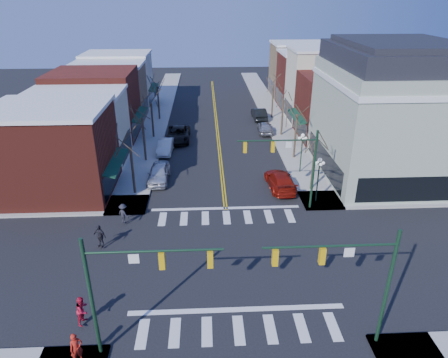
{
  "coord_description": "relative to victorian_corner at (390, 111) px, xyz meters",
  "views": [
    {
      "loc": [
        -1.66,
        -22.86,
        17.34
      ],
      "look_at": [
        -0.14,
        7.91,
        2.8
      ],
      "focal_mm": 32.0,
      "sensor_mm": 36.0,
      "label": 1
    }
  ],
  "objects": [
    {
      "name": "tree_left_c",
      "position": [
        -24.9,
        12.5,
        -4.38
      ],
      "size": [
        0.24,
        0.24,
        4.55
      ],
      "primitive_type": "cylinder",
      "color": "#382B21",
      "rests_on": "ground"
    },
    {
      "name": "bldg_left_stucco_b",
      "position": [
        -32.0,
        29.0,
        -2.56
      ],
      "size": [
        10.0,
        8.0,
        8.2
      ],
      "primitive_type": "cube",
      "color": "beige",
      "rests_on": "ground"
    },
    {
      "name": "tree_right_b",
      "position": [
        -8.1,
        4.5,
        -4.07
      ],
      "size": [
        0.24,
        0.24,
        5.18
      ],
      "primitive_type": "cylinder",
      "color": "#382B21",
      "rests_on": "ground"
    },
    {
      "name": "bldg_right_tan",
      "position": [
        -1.0,
        34.5,
        -2.16
      ],
      "size": [
        10.0,
        8.0,
        9.0
      ],
      "primitive_type": "cube",
      "color": "#9D7E57",
      "rests_on": "ground"
    },
    {
      "name": "pedestrian_red_a",
      "position": [
        -24.89,
        -22.47,
        -5.62
      ],
      "size": [
        0.77,
        0.73,
        1.77
      ],
      "primitive_type": "imported",
      "rotation": [
        0.0,
        0.0,
        0.64
      ],
      "color": "#AD1C12",
      "rests_on": "sidewalk_left"
    },
    {
      "name": "tree_right_a",
      "position": [
        -8.1,
        -3.5,
        -4.35
      ],
      "size": [
        0.24,
        0.24,
        4.62
      ],
      "primitive_type": "cylinder",
      "color": "#382B21",
      "rests_on": "ground"
    },
    {
      "name": "tree_right_d",
      "position": [
        -8.1,
        20.5,
        -4.17
      ],
      "size": [
        0.24,
        0.24,
        4.97
      ],
      "primitive_type": "cylinder",
      "color": "#382B21",
      "rests_on": "ground"
    },
    {
      "name": "car_right_mid",
      "position": [
        -10.1,
        13.69,
        -5.88
      ],
      "size": [
        1.92,
        4.57,
        1.55
      ],
      "primitive_type": "imported",
      "rotation": [
        0.0,
        0.0,
        3.12
      ],
      "color": "#A2A2A6",
      "rests_on": "ground"
    },
    {
      "name": "traffic_mast_near_left",
      "position": [
        -22.05,
        -21.9,
        -1.95
      ],
      "size": [
        6.6,
        0.28,
        7.2
      ],
      "color": "#14331E",
      "rests_on": "ground"
    },
    {
      "name": "sidewalk_left",
      "position": [
        -25.25,
        5.5,
        -6.58
      ],
      "size": [
        3.5,
        70.0,
        0.15
      ],
      "primitive_type": "cube",
      "color": "#9E9B93",
      "rests_on": "ground"
    },
    {
      "name": "traffic_mast_far_right",
      "position": [
        -10.95,
        -7.1,
        -1.95
      ],
      "size": [
        6.6,
        0.28,
        7.2
      ],
      "color": "#14331E",
      "rests_on": "ground"
    },
    {
      "name": "pedestrian_dark_b",
      "position": [
        -24.93,
        -8.95,
        -5.66
      ],
      "size": [
        1.26,
        1.17,
        1.7
      ],
      "primitive_type": "imported",
      "rotation": [
        0.0,
        0.0,
        2.48
      ],
      "color": "black",
      "rests_on": "sidewalk_left"
    },
    {
      "name": "tree_left_d",
      "position": [
        -24.9,
        20.5,
        -4.21
      ],
      "size": [
        0.24,
        0.24,
        4.9
      ],
      "primitive_type": "cylinder",
      "color": "#382B21",
      "rests_on": "ground"
    },
    {
      "name": "car_left_far",
      "position": [
        -21.59,
        11.19,
        -5.8
      ],
      "size": [
        2.88,
        6.18,
        1.71
      ],
      "primitive_type": "imported",
      "rotation": [
        0.0,
        0.0,
        -0.01
      ],
      "color": "black",
      "rests_on": "ground"
    },
    {
      "name": "tree_left_a",
      "position": [
        -24.9,
        -3.5,
        -4.28
      ],
      "size": [
        0.24,
        0.24,
        4.76
      ],
      "primitive_type": "cylinder",
      "color": "#382B21",
      "rests_on": "ground"
    },
    {
      "name": "sidewalk_right",
      "position": [
        -7.75,
        5.5,
        -6.58
      ],
      "size": [
        3.5,
        70.0,
        0.15
      ],
      "primitive_type": "cube",
      "color": "#9E9B93",
      "rests_on": "ground"
    },
    {
      "name": "bldg_left_brick_b",
      "position": [
        -32.0,
        13.0,
        -2.41
      ],
      "size": [
        10.0,
        9.0,
        8.5
      ],
      "primitive_type": "cube",
      "color": "maroon",
      "rests_on": "ground"
    },
    {
      "name": "pedestrian_red_b",
      "position": [
        -25.29,
        -19.8,
        -5.61
      ],
      "size": [
        0.88,
        1.02,
        1.8
      ],
      "primitive_type": "imported",
      "rotation": [
        0.0,
        0.0,
        1.32
      ],
      "color": "#BA132E",
      "rests_on": "sidewalk_left"
    },
    {
      "name": "tree_left_b",
      "position": [
        -24.9,
        4.5,
        -4.14
      ],
      "size": [
        0.24,
        0.24,
        5.04
      ],
      "primitive_type": "cylinder",
      "color": "#382B21",
      "rests_on": "ground"
    },
    {
      "name": "lamppost_midblock",
      "position": [
        -8.3,
        0.5,
        -3.7
      ],
      "size": [
        0.36,
        0.36,
        4.33
      ],
      "color": "#14331E",
      "rests_on": "ground"
    },
    {
      "name": "pedestrian_dark_a",
      "position": [
        -26.07,
        -12.24,
        -5.6
      ],
      "size": [
        1.15,
        0.88,
        1.82
      ],
      "primitive_type": "imported",
      "rotation": [
        0.0,
        0.0,
        -0.47
      ],
      "color": "black",
      "rests_on": "sidewalk_left"
    },
    {
      "name": "bldg_right_stucco",
      "position": [
        -1.0,
        19.0,
        -1.66
      ],
      "size": [
        10.0,
        7.0,
        10.0
      ],
      "primitive_type": "cube",
      "color": "beige",
      "rests_on": "ground"
    },
    {
      "name": "ground",
      "position": [
        -16.5,
        -14.5,
        -6.66
      ],
      "size": [
        160.0,
        160.0,
        0.0
      ],
      "primitive_type": "plane",
      "color": "black",
      "rests_on": "ground"
    },
    {
      "name": "bldg_right_brick_b",
      "position": [
        -1.0,
        26.5,
        -2.41
      ],
      "size": [
        10.0,
        8.0,
        8.5
      ],
      "primitive_type": "cube",
      "color": "maroon",
      "rests_on": "ground"
    },
    {
      "name": "car_left_near",
      "position": [
        -22.9,
        -0.76,
        -5.81
      ],
      "size": [
        2.12,
        5.01,
        1.69
      ],
      "primitive_type": "imported",
      "rotation": [
        0.0,
        0.0,
        -0.03
      ],
      "color": "silver",
      "rests_on": "ground"
    },
    {
      "name": "bldg_left_brick_a",
      "position": [
        -32.0,
        -2.75,
        -2.66
      ],
      "size": [
        10.0,
        8.5,
        8.0
      ],
      "primitive_type": "cube",
      "color": "maroon",
      "rests_on": "ground"
    },
    {
      "name": "car_right_near",
      "position": [
        -11.02,
        -2.97,
        -5.84
      ],
      "size": [
        2.58,
        5.72,
        1.63
      ],
      "primitive_type": "imported",
      "rotation": [
        0.0,
        0.0,
        3.2
      ],
      "color": "maroon",
      "rests_on": "ground"
    },
    {
      "name": "tree_right_c",
      "position": [
        -8.1,
        12.5,
        -4.24
      ],
      "size": [
        0.24,
        0.24,
        4.83
      ],
      "primitive_type": "cylinder",
      "color": "#382B21",
      "rests_on": "ground"
    },
    {
      "name": "victorian_corner",
      "position": [
        0.0,
        0.0,
        0.0
      ],
      "size": [
        12.25,
        14.25,
        13.3
      ],
      "color": "#9CA992",
      "rests_on": "ground"
    },
    {
      "name": "bldg_left_tan",
      "position": [
        -32.0,
        21.25,
        -2.76
      ],
      "size": [
        10.0,
        7.5,
        7.8
      ],
      "primitive_type": "cube",
      "color": "#9D7E57",
      "rests_on": "ground"
    },
    {
      "name": "traffic_mast_near_right",
      "position": [
        -10.95,
        -21.9,
        -1.95
      ],
      "size": [
        6.6,
        0.28,
        7.2
      ],
      "color": "#14331E",
      "rests_on": "ground"
    },
    {
      "name": "lamppost_corner",
      "position": [
        -8.3,
        -6.0,
        -3.7
      ],
      "size": [
        0.36,
        0.36,
        4.33
      ],
      "color": "#14331E",
      "rests_on": "ground"
    },
    {
      "name": "car_left_mid",
      "position": [
        -22.9,
        7.01,
        -5.89
      ],
      "size": [
        1.83,
        4.73,
        1.54
      ],
      "primitive_type": "imported",
      "rotation": [
        0.0,
        0.0,
        -0.04
      ],
      "color": "silver",
      "rests_on": "ground"
    },
    {
      "name": "bldg_right_brick_a",
      "position": [
        -1.0,
        11.25,
        -2.66
      ],
      "size": [
        10.0,
        8.5,
        8.0
      ],
      "primitive_type": "cube",
      "color": "maroon",
      "rests_on": "ground"
    },
    {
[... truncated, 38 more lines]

